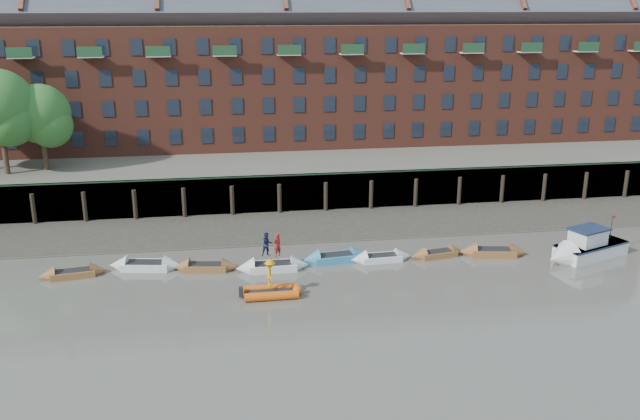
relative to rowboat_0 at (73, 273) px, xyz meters
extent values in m
plane|color=#5E5A51|center=(16.82, -9.95, -0.22)|extent=(220.00, 220.00, 0.00)
cube|color=#3D382F|center=(16.82, 8.05, -0.22)|extent=(110.00, 8.00, 0.50)
cube|color=#4C4336|center=(16.82, 4.65, -0.22)|extent=(110.00, 1.60, 0.10)
cube|color=#2D2A26|center=(16.82, 12.45, 1.38)|extent=(110.00, 0.80, 3.20)
cylinder|color=black|center=(-5.18, 11.80, 1.08)|extent=(0.36, 0.36, 2.60)
cylinder|color=black|center=(-1.18, 11.80, 1.08)|extent=(0.36, 0.36, 2.60)
cylinder|color=black|center=(2.82, 11.80, 1.08)|extent=(0.36, 0.36, 2.60)
cylinder|color=black|center=(6.82, 11.80, 1.08)|extent=(0.36, 0.36, 2.60)
cylinder|color=black|center=(10.82, 11.80, 1.08)|extent=(0.36, 0.36, 2.60)
cylinder|color=black|center=(14.82, 11.80, 1.08)|extent=(0.36, 0.36, 2.60)
cylinder|color=black|center=(18.82, 11.80, 1.08)|extent=(0.36, 0.36, 2.60)
cylinder|color=black|center=(22.82, 11.80, 1.08)|extent=(0.36, 0.36, 2.60)
cylinder|color=black|center=(26.82, 11.80, 1.08)|extent=(0.36, 0.36, 2.60)
cylinder|color=black|center=(30.82, 11.80, 1.08)|extent=(0.36, 0.36, 2.60)
cylinder|color=black|center=(34.82, 11.80, 1.08)|extent=(0.36, 0.36, 2.60)
cylinder|color=black|center=(38.82, 11.80, 1.08)|extent=(0.36, 0.36, 2.60)
cylinder|color=black|center=(42.82, 11.80, 1.08)|extent=(0.36, 0.36, 2.60)
cylinder|color=black|center=(46.82, 11.80, 1.08)|extent=(0.36, 0.36, 2.60)
cube|color=#264C2D|center=(16.82, 12.15, 3.03)|extent=(110.00, 0.06, 0.10)
cube|color=#5E594D|center=(16.82, 26.05, 1.38)|extent=(110.00, 28.00, 3.20)
cube|color=brown|center=(16.82, 27.05, 8.98)|extent=(80.00, 10.00, 12.00)
cube|color=#42444C|center=(16.82, 27.05, 16.18)|extent=(80.60, 15.56, 15.56)
cube|color=black|center=(-9.18, 22.03, 4.78)|extent=(1.10, 0.12, 1.50)
cube|color=black|center=(-6.18, 22.03, 4.78)|extent=(1.10, 0.12, 1.50)
cube|color=black|center=(-3.18, 22.03, 4.78)|extent=(1.10, 0.12, 1.50)
cube|color=black|center=(-0.18, 22.03, 4.78)|extent=(1.10, 0.12, 1.50)
cube|color=black|center=(2.82, 22.03, 4.78)|extent=(1.10, 0.12, 1.50)
cube|color=black|center=(5.82, 22.03, 4.78)|extent=(1.10, 0.12, 1.50)
cube|color=black|center=(8.82, 22.03, 4.78)|extent=(1.10, 0.12, 1.50)
cube|color=black|center=(11.82, 22.03, 4.78)|extent=(1.10, 0.12, 1.50)
cube|color=black|center=(14.82, 22.03, 4.78)|extent=(1.10, 0.12, 1.50)
cube|color=black|center=(17.82, 22.03, 4.78)|extent=(1.10, 0.12, 1.50)
cube|color=black|center=(20.82, 22.03, 4.78)|extent=(1.10, 0.12, 1.50)
cube|color=black|center=(23.82, 22.03, 4.78)|extent=(1.10, 0.12, 1.50)
cube|color=black|center=(26.82, 22.03, 4.78)|extent=(1.10, 0.12, 1.50)
cube|color=black|center=(29.82, 22.03, 4.78)|extent=(1.10, 0.12, 1.50)
cube|color=black|center=(32.82, 22.03, 4.78)|extent=(1.10, 0.12, 1.50)
cube|color=black|center=(35.82, 22.03, 4.78)|extent=(1.10, 0.12, 1.50)
cube|color=black|center=(38.82, 22.03, 4.78)|extent=(1.10, 0.12, 1.50)
cube|color=black|center=(41.82, 22.03, 4.78)|extent=(1.10, 0.12, 1.50)
cube|color=black|center=(44.82, 22.03, 4.78)|extent=(1.10, 0.12, 1.50)
cube|color=black|center=(47.82, 22.03, 4.78)|extent=(1.10, 0.12, 1.50)
cube|color=black|center=(50.82, 22.03, 4.78)|extent=(1.10, 0.12, 1.50)
cube|color=black|center=(53.82, 22.03, 4.78)|extent=(1.10, 0.12, 1.50)
cube|color=black|center=(-9.18, 22.03, 7.58)|extent=(1.10, 0.12, 1.50)
cube|color=black|center=(-6.18, 22.03, 7.58)|extent=(1.10, 0.12, 1.50)
cube|color=black|center=(-3.18, 22.03, 7.58)|extent=(1.10, 0.12, 1.50)
cube|color=black|center=(-0.18, 22.03, 7.58)|extent=(1.10, 0.12, 1.50)
cube|color=black|center=(2.82, 22.03, 7.58)|extent=(1.10, 0.12, 1.50)
cube|color=black|center=(5.82, 22.03, 7.58)|extent=(1.10, 0.12, 1.50)
cube|color=black|center=(8.82, 22.03, 7.58)|extent=(1.10, 0.12, 1.50)
cube|color=black|center=(11.82, 22.03, 7.58)|extent=(1.10, 0.12, 1.50)
cube|color=black|center=(14.82, 22.03, 7.58)|extent=(1.10, 0.12, 1.50)
cube|color=black|center=(17.82, 22.03, 7.58)|extent=(1.10, 0.12, 1.50)
cube|color=black|center=(20.82, 22.03, 7.58)|extent=(1.10, 0.12, 1.50)
cube|color=black|center=(23.82, 22.03, 7.58)|extent=(1.10, 0.12, 1.50)
cube|color=black|center=(26.82, 22.03, 7.58)|extent=(1.10, 0.12, 1.50)
cube|color=black|center=(29.82, 22.03, 7.58)|extent=(1.10, 0.12, 1.50)
cube|color=black|center=(32.82, 22.03, 7.58)|extent=(1.10, 0.12, 1.50)
cube|color=black|center=(35.82, 22.03, 7.58)|extent=(1.10, 0.12, 1.50)
cube|color=black|center=(38.82, 22.03, 7.58)|extent=(1.10, 0.12, 1.50)
cube|color=black|center=(41.82, 22.03, 7.58)|extent=(1.10, 0.12, 1.50)
cube|color=black|center=(44.82, 22.03, 7.58)|extent=(1.10, 0.12, 1.50)
cube|color=black|center=(47.82, 22.03, 7.58)|extent=(1.10, 0.12, 1.50)
cube|color=black|center=(50.82, 22.03, 7.58)|extent=(1.10, 0.12, 1.50)
cube|color=black|center=(53.82, 22.03, 7.58)|extent=(1.10, 0.12, 1.50)
cube|color=black|center=(-9.18, 22.03, 10.38)|extent=(1.10, 0.12, 1.50)
cube|color=black|center=(-6.18, 22.03, 10.38)|extent=(1.10, 0.12, 1.50)
cube|color=black|center=(-3.18, 22.03, 10.38)|extent=(1.10, 0.12, 1.50)
cube|color=black|center=(-0.18, 22.03, 10.38)|extent=(1.10, 0.12, 1.50)
cube|color=black|center=(2.82, 22.03, 10.38)|extent=(1.10, 0.12, 1.50)
cube|color=black|center=(5.82, 22.03, 10.38)|extent=(1.10, 0.12, 1.50)
cube|color=black|center=(8.82, 22.03, 10.38)|extent=(1.10, 0.12, 1.50)
cube|color=black|center=(11.82, 22.03, 10.38)|extent=(1.10, 0.12, 1.50)
cube|color=black|center=(14.82, 22.03, 10.38)|extent=(1.10, 0.12, 1.50)
cube|color=black|center=(17.82, 22.03, 10.38)|extent=(1.10, 0.12, 1.50)
cube|color=black|center=(20.82, 22.03, 10.38)|extent=(1.10, 0.12, 1.50)
cube|color=black|center=(23.82, 22.03, 10.38)|extent=(1.10, 0.12, 1.50)
cube|color=black|center=(26.82, 22.03, 10.38)|extent=(1.10, 0.12, 1.50)
cube|color=black|center=(29.82, 22.03, 10.38)|extent=(1.10, 0.12, 1.50)
cube|color=black|center=(32.82, 22.03, 10.38)|extent=(1.10, 0.12, 1.50)
cube|color=black|center=(35.82, 22.03, 10.38)|extent=(1.10, 0.12, 1.50)
cube|color=black|center=(38.82, 22.03, 10.38)|extent=(1.10, 0.12, 1.50)
cube|color=black|center=(41.82, 22.03, 10.38)|extent=(1.10, 0.12, 1.50)
cube|color=black|center=(44.82, 22.03, 10.38)|extent=(1.10, 0.12, 1.50)
cube|color=black|center=(47.82, 22.03, 10.38)|extent=(1.10, 0.12, 1.50)
cube|color=black|center=(50.82, 22.03, 10.38)|extent=(1.10, 0.12, 1.50)
cube|color=black|center=(-6.18, 22.03, 13.18)|extent=(1.10, 0.12, 1.50)
cube|color=black|center=(-3.18, 22.03, 13.18)|extent=(1.10, 0.12, 1.50)
cube|color=black|center=(-0.18, 22.03, 13.18)|extent=(1.10, 0.12, 1.50)
cube|color=black|center=(2.82, 22.03, 13.18)|extent=(1.10, 0.12, 1.50)
cube|color=black|center=(5.82, 22.03, 13.18)|extent=(1.10, 0.12, 1.50)
cube|color=black|center=(8.82, 22.03, 13.18)|extent=(1.10, 0.12, 1.50)
cube|color=black|center=(11.82, 22.03, 13.18)|extent=(1.10, 0.12, 1.50)
cube|color=black|center=(14.82, 22.03, 13.18)|extent=(1.10, 0.12, 1.50)
cube|color=black|center=(17.82, 22.03, 13.18)|extent=(1.10, 0.12, 1.50)
cube|color=black|center=(20.82, 22.03, 13.18)|extent=(1.10, 0.12, 1.50)
cube|color=black|center=(23.82, 22.03, 13.18)|extent=(1.10, 0.12, 1.50)
cube|color=black|center=(26.82, 22.03, 13.18)|extent=(1.10, 0.12, 1.50)
cube|color=black|center=(29.82, 22.03, 13.18)|extent=(1.10, 0.12, 1.50)
cube|color=black|center=(32.82, 22.03, 13.18)|extent=(1.10, 0.12, 1.50)
cube|color=black|center=(35.82, 22.03, 13.18)|extent=(1.10, 0.12, 1.50)
cube|color=black|center=(38.82, 22.03, 13.18)|extent=(1.10, 0.12, 1.50)
cube|color=black|center=(41.82, 22.03, 13.18)|extent=(1.10, 0.12, 1.50)
cube|color=black|center=(44.82, 22.03, 13.18)|extent=(1.10, 0.12, 1.50)
cube|color=black|center=(47.82, 22.03, 13.18)|extent=(1.10, 0.12, 1.50)
cube|color=black|center=(50.82, 22.03, 13.18)|extent=(1.10, 0.12, 1.50)
cylinder|color=#3A281C|center=(-8.18, 16.55, 5.35)|extent=(0.44, 0.44, 4.75)
cylinder|color=#3A281C|center=(-5.18, 17.55, 4.98)|extent=(0.44, 0.44, 4.00)
sphere|color=#316929|center=(-5.18, 17.55, 7.94)|extent=(5.12, 5.12, 5.12)
cube|color=brown|center=(0.00, 0.00, -0.01)|extent=(2.96, 1.69, 0.44)
cone|color=brown|center=(1.61, 0.26, -0.01)|extent=(1.28, 1.42, 1.26)
cone|color=brown|center=(-1.61, -0.26, -0.01)|extent=(1.28, 1.42, 1.26)
cube|color=black|center=(0.00, 0.00, 0.19)|extent=(2.45, 1.31, 0.06)
cube|color=silver|center=(4.64, 0.64, 0.03)|extent=(3.39, 1.95, 0.50)
cone|color=silver|center=(6.48, 0.33, 0.03)|extent=(1.46, 1.63, 1.44)
cone|color=silver|center=(2.80, 0.94, 0.03)|extent=(1.46, 1.63, 1.44)
cube|color=black|center=(4.64, 0.64, 0.26)|extent=(2.80, 1.50, 0.06)
cube|color=brown|center=(8.68, -0.18, 0.00)|extent=(3.00, 1.68, 0.44)
cone|color=brown|center=(10.32, -0.42, 0.00)|extent=(1.28, 1.43, 1.28)
cone|color=brown|center=(7.04, 0.06, 0.00)|extent=(1.28, 1.43, 1.28)
cube|color=black|center=(8.68, -0.18, 0.20)|extent=(2.48, 1.29, 0.06)
cube|color=silver|center=(13.14, -0.86, 0.03)|extent=(3.21, 1.49, 0.50)
cone|color=silver|center=(15.00, -0.83, 0.03)|extent=(1.26, 1.46, 1.44)
cone|color=silver|center=(11.28, -0.89, 0.03)|extent=(1.26, 1.46, 1.44)
cube|color=black|center=(13.14, -0.86, 0.25)|extent=(2.67, 1.13, 0.06)
cube|color=teal|center=(17.63, 0.18, 0.02)|extent=(3.26, 1.77, 0.49)
cone|color=teal|center=(19.44, 0.40, 0.02)|extent=(1.37, 1.54, 1.41)
cone|color=teal|center=(15.83, -0.03, 0.02)|extent=(1.37, 1.54, 1.41)
cube|color=black|center=(17.63, 0.18, 0.24)|extent=(2.70, 1.35, 0.06)
cube|color=silver|center=(20.81, -0.31, -0.01)|extent=(2.85, 1.39, 0.44)
cone|color=silver|center=(22.44, -0.23, -0.01)|extent=(1.14, 1.31, 1.26)
cone|color=silver|center=(19.18, -0.38, -0.01)|extent=(1.14, 1.31, 1.26)
cube|color=black|center=(20.81, -0.31, 0.19)|extent=(2.37, 1.05, 0.06)
cube|color=brown|center=(24.99, -0.08, -0.02)|extent=(2.81, 1.63, 0.41)
cone|color=brown|center=(26.51, 0.18, -0.02)|extent=(1.22, 1.35, 1.19)
cone|color=brown|center=(23.47, -0.35, -0.02)|extent=(1.22, 1.35, 1.19)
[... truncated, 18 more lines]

